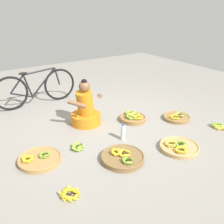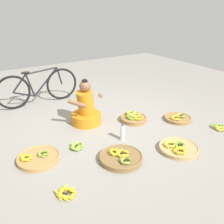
{
  "view_description": "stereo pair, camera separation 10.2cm",
  "coord_description": "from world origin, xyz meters",
  "px_view_note": "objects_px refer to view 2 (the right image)",
  "views": [
    {
      "loc": [
        -1.97,
        -3.18,
        1.94
      ],
      "look_at": [
        0.0,
        -0.2,
        0.35
      ],
      "focal_mm": 39.16,
      "sensor_mm": 36.0,
      "label": 1
    },
    {
      "loc": [
        -1.88,
        -3.23,
        1.94
      ],
      "look_at": [
        0.0,
        -0.2,
        0.35
      ],
      "focal_mm": 39.16,
      "sensor_mm": 36.0,
      "label": 2
    }
  ],
  "objects_px": {
    "bicycle_leaning": "(38,87)",
    "banana_basket_back_center": "(178,148)",
    "banana_basket_mid_right": "(38,158)",
    "water_bottle": "(122,133)",
    "banana_basket_mid_left": "(121,157)",
    "vendor_woman_front": "(86,110)",
    "loose_bananas_near_vendor": "(222,128)",
    "loose_bananas_front_right": "(66,193)",
    "loose_bananas_back_left": "(77,146)",
    "banana_basket_near_bicycle": "(178,118)",
    "banana_basket_front_center": "(133,118)"
  },
  "relations": [
    {
      "from": "banana_basket_near_bicycle",
      "to": "loose_bananas_near_vendor",
      "type": "bearing_deg",
      "value": -61.57
    },
    {
      "from": "banana_basket_near_bicycle",
      "to": "loose_bananas_back_left",
      "type": "xyz_separation_m",
      "value": [
        -1.95,
        0.11,
        -0.01
      ]
    },
    {
      "from": "banana_basket_front_center",
      "to": "banana_basket_mid_left",
      "type": "height_order",
      "value": "banana_basket_front_center"
    },
    {
      "from": "banana_basket_near_bicycle",
      "to": "loose_bananas_near_vendor",
      "type": "distance_m",
      "value": 0.75
    },
    {
      "from": "bicycle_leaning",
      "to": "banana_basket_back_center",
      "type": "xyz_separation_m",
      "value": [
        1.15,
        -2.84,
        -0.32
      ]
    },
    {
      "from": "loose_bananas_front_right",
      "to": "vendor_woman_front",
      "type": "bearing_deg",
      "value": 56.31
    },
    {
      "from": "loose_bananas_back_left",
      "to": "bicycle_leaning",
      "type": "bearing_deg",
      "value": 88.07
    },
    {
      "from": "banana_basket_mid_left",
      "to": "bicycle_leaning",
      "type": "bearing_deg",
      "value": 96.86
    },
    {
      "from": "bicycle_leaning",
      "to": "loose_bananas_near_vendor",
      "type": "distance_m",
      "value": 3.57
    },
    {
      "from": "banana_basket_mid_right",
      "to": "water_bottle",
      "type": "distance_m",
      "value": 1.28
    },
    {
      "from": "banana_basket_back_center",
      "to": "loose_bananas_front_right",
      "type": "bearing_deg",
      "value": 179.97
    },
    {
      "from": "vendor_woman_front",
      "to": "loose_bananas_near_vendor",
      "type": "xyz_separation_m",
      "value": [
        1.81,
        -1.42,
        -0.23
      ]
    },
    {
      "from": "vendor_woman_front",
      "to": "loose_bananas_back_left",
      "type": "distance_m",
      "value": 0.85
    },
    {
      "from": "loose_bananas_front_right",
      "to": "loose_bananas_back_left",
      "type": "height_order",
      "value": "loose_bananas_front_right"
    },
    {
      "from": "banana_basket_front_center",
      "to": "loose_bananas_front_right",
      "type": "bearing_deg",
      "value": -147.27
    },
    {
      "from": "vendor_woman_front",
      "to": "bicycle_leaning",
      "type": "distance_m",
      "value": 1.42
    },
    {
      "from": "banana_basket_back_center",
      "to": "loose_bananas_front_right",
      "type": "height_order",
      "value": "banana_basket_back_center"
    },
    {
      "from": "loose_bananas_front_right",
      "to": "banana_basket_near_bicycle",
      "type": "bearing_deg",
      "value": 16.44
    },
    {
      "from": "vendor_woman_front",
      "to": "banana_basket_mid_right",
      "type": "relative_size",
      "value": 1.41
    },
    {
      "from": "banana_basket_front_center",
      "to": "bicycle_leaning",
      "type": "bearing_deg",
      "value": 124.55
    },
    {
      "from": "banana_basket_mid_right",
      "to": "banana_basket_back_center",
      "type": "bearing_deg",
      "value": -24.67
    },
    {
      "from": "vendor_woman_front",
      "to": "loose_bananas_front_right",
      "type": "relative_size",
      "value": 3.43
    },
    {
      "from": "bicycle_leaning",
      "to": "loose_bananas_back_left",
      "type": "xyz_separation_m",
      "value": [
        -0.07,
        -2.0,
        -0.33
      ]
    },
    {
      "from": "banana_basket_back_center",
      "to": "loose_bananas_back_left",
      "type": "xyz_separation_m",
      "value": [
        -1.22,
        0.83,
        -0.01
      ]
    },
    {
      "from": "loose_bananas_front_right",
      "to": "water_bottle",
      "type": "height_order",
      "value": "water_bottle"
    },
    {
      "from": "banana_basket_back_center",
      "to": "water_bottle",
      "type": "xyz_separation_m",
      "value": [
        -0.52,
        0.67,
        0.08
      ]
    },
    {
      "from": "bicycle_leaning",
      "to": "banana_basket_near_bicycle",
      "type": "xyz_separation_m",
      "value": [
        1.88,
        -2.11,
        -0.32
      ]
    },
    {
      "from": "banana_basket_front_center",
      "to": "water_bottle",
      "type": "bearing_deg",
      "value": -140.36
    },
    {
      "from": "banana_basket_mid_right",
      "to": "water_bottle",
      "type": "height_order",
      "value": "water_bottle"
    },
    {
      "from": "loose_bananas_back_left",
      "to": "banana_basket_near_bicycle",
      "type": "bearing_deg",
      "value": -3.16
    },
    {
      "from": "banana_basket_back_center",
      "to": "loose_bananas_near_vendor",
      "type": "relative_size",
      "value": 1.62
    },
    {
      "from": "banana_basket_mid_right",
      "to": "banana_basket_near_bicycle",
      "type": "xyz_separation_m",
      "value": [
        2.52,
        -0.1,
        -0.0
      ]
    },
    {
      "from": "banana_basket_mid_right",
      "to": "banana_basket_back_center",
      "type": "height_order",
      "value": "banana_basket_back_center"
    },
    {
      "from": "banana_basket_mid_right",
      "to": "loose_bananas_front_right",
      "type": "relative_size",
      "value": 2.43
    },
    {
      "from": "banana_basket_front_center",
      "to": "loose_bananas_near_vendor",
      "type": "height_order",
      "value": "banana_basket_front_center"
    },
    {
      "from": "banana_basket_front_center",
      "to": "water_bottle",
      "type": "height_order",
      "value": "water_bottle"
    },
    {
      "from": "loose_bananas_near_vendor",
      "to": "banana_basket_back_center",
      "type": "bearing_deg",
      "value": -176.4
    },
    {
      "from": "banana_basket_mid_right",
      "to": "loose_bananas_back_left",
      "type": "distance_m",
      "value": 0.57
    },
    {
      "from": "banana_basket_front_center",
      "to": "loose_bananas_near_vendor",
      "type": "distance_m",
      "value": 1.5
    },
    {
      "from": "bicycle_leaning",
      "to": "banana_basket_near_bicycle",
      "type": "bearing_deg",
      "value": -48.28
    },
    {
      "from": "banana_basket_mid_left",
      "to": "loose_bananas_back_left",
      "type": "xyz_separation_m",
      "value": [
        -0.38,
        0.6,
        -0.02
      ]
    },
    {
      "from": "water_bottle",
      "to": "banana_basket_mid_left",
      "type": "bearing_deg",
      "value": -126.29
    },
    {
      "from": "banana_basket_mid_left",
      "to": "water_bottle",
      "type": "height_order",
      "value": "water_bottle"
    },
    {
      "from": "loose_bananas_front_right",
      "to": "bicycle_leaning",
      "type": "bearing_deg",
      "value": 78.68
    },
    {
      "from": "bicycle_leaning",
      "to": "banana_basket_back_center",
      "type": "relative_size",
      "value": 3.01
    },
    {
      "from": "loose_bananas_front_right",
      "to": "banana_basket_back_center",
      "type": "bearing_deg",
      "value": -0.03
    },
    {
      "from": "banana_basket_front_center",
      "to": "banana_basket_back_center",
      "type": "bearing_deg",
      "value": -91.37
    },
    {
      "from": "vendor_woman_front",
      "to": "loose_bananas_front_right",
      "type": "distance_m",
      "value": 1.8
    },
    {
      "from": "vendor_woman_front",
      "to": "bicycle_leaning",
      "type": "relative_size",
      "value": 0.47
    },
    {
      "from": "loose_bananas_back_left",
      "to": "loose_bananas_near_vendor",
      "type": "bearing_deg",
      "value": -18.32
    }
  ]
}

